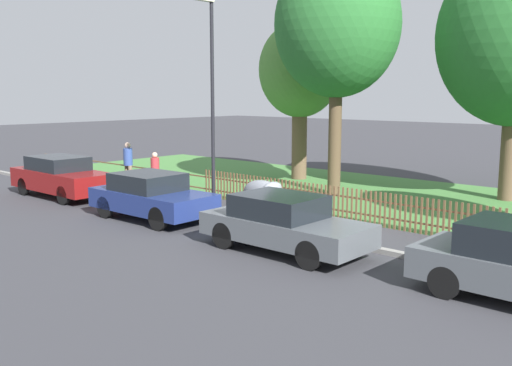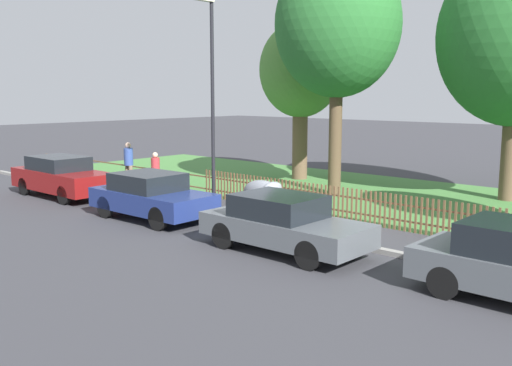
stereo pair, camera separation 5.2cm
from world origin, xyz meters
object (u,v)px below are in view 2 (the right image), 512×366
(covered_motorcycle, at_px, (264,194))
(tree_behind_motorcycle, at_px, (338,25))
(parked_car_navy_estate, at_px, (283,223))
(tree_nearest_kerb, at_px, (301,71))
(parked_car_silver_hatchback, at_px, (62,176))
(street_lamp, at_px, (210,83))
(parked_car_black_saloon, at_px, (151,196))
(pedestrian_by_lamp, at_px, (129,162))
(pedestrian_near_fence, at_px, (156,170))

(covered_motorcycle, distance_m, tree_behind_motorcycle, 7.11)
(parked_car_navy_estate, height_order, tree_nearest_kerb, tree_nearest_kerb)
(covered_motorcycle, relative_size, tree_behind_motorcycle, 0.21)
(tree_nearest_kerb, xyz_separation_m, tree_behind_motorcycle, (3.39, -2.23, 1.48))
(parked_car_silver_hatchback, relative_size, street_lamp, 0.69)
(parked_car_black_saloon, bearing_deg, pedestrian_by_lamp, 149.12)
(parked_car_black_saloon, bearing_deg, covered_motorcycle, 52.18)
(parked_car_black_saloon, distance_m, tree_nearest_kerb, 10.45)
(parked_car_navy_estate, relative_size, tree_behind_motorcycle, 0.47)
(street_lamp, bearing_deg, covered_motorcycle, 44.86)
(parked_car_navy_estate, xyz_separation_m, tree_nearest_kerb, (-6.97, 9.57, 3.99))
(tree_behind_motorcycle, xyz_separation_m, pedestrian_by_lamp, (-7.22, -4.10, -5.15))
(parked_car_silver_hatchback, height_order, pedestrian_by_lamp, pedestrian_by_lamp)
(tree_nearest_kerb, bearing_deg, parked_car_black_saloon, -79.36)
(tree_nearest_kerb, height_order, tree_behind_motorcycle, tree_behind_motorcycle)
(parked_car_navy_estate, bearing_deg, pedestrian_by_lamp, 162.87)
(covered_motorcycle, xyz_separation_m, tree_nearest_kerb, (-3.84, 6.70, 4.03))
(pedestrian_near_fence, xyz_separation_m, pedestrian_by_lamp, (-2.20, 0.35, 0.12))
(pedestrian_by_lamp, bearing_deg, covered_motorcycle, 1.17)
(pedestrian_near_fence, bearing_deg, pedestrian_by_lamp, 96.33)
(tree_nearest_kerb, bearing_deg, pedestrian_near_fence, -103.73)
(tree_nearest_kerb, distance_m, tree_behind_motorcycle, 4.32)
(tree_behind_motorcycle, bearing_deg, parked_car_navy_estate, -63.97)
(parked_car_silver_hatchback, bearing_deg, tree_nearest_kerb, 68.03)
(parked_car_silver_hatchback, relative_size, parked_car_black_saloon, 1.12)
(parked_car_black_saloon, bearing_deg, pedestrian_near_fence, 139.06)
(parked_car_silver_hatchback, distance_m, tree_nearest_kerb, 10.81)
(parked_car_navy_estate, xyz_separation_m, pedestrian_near_fence, (-8.60, 2.89, 0.20))
(tree_nearest_kerb, height_order, street_lamp, tree_nearest_kerb)
(pedestrian_near_fence, bearing_deg, parked_car_silver_hatchback, 158.07)
(parked_car_silver_hatchback, xyz_separation_m, covered_motorcycle, (7.53, 2.67, -0.10))
(tree_nearest_kerb, bearing_deg, parked_car_navy_estate, -53.93)
(parked_car_black_saloon, xyz_separation_m, street_lamp, (0.89, 1.63, 3.35))
(pedestrian_by_lamp, bearing_deg, street_lamp, -9.31)
(parked_car_silver_hatchback, xyz_separation_m, parked_car_black_saloon, (5.47, -0.12, -0.04))
(street_lamp, bearing_deg, parked_car_black_saloon, -118.60)
(parked_car_navy_estate, relative_size, pedestrian_by_lamp, 2.32)
(parked_car_black_saloon, height_order, pedestrian_by_lamp, pedestrian_by_lamp)
(parked_car_navy_estate, distance_m, tree_nearest_kerb, 12.49)
(pedestrian_near_fence, distance_m, pedestrian_by_lamp, 2.23)
(tree_nearest_kerb, relative_size, pedestrian_near_fence, 4.33)
(parked_car_black_saloon, relative_size, tree_behind_motorcycle, 0.46)
(parked_car_black_saloon, height_order, tree_behind_motorcycle, tree_behind_motorcycle)
(parked_car_silver_hatchback, bearing_deg, parked_car_navy_estate, -1.55)
(parked_car_silver_hatchback, bearing_deg, tree_behind_motorcycle, 44.78)
(pedestrian_by_lamp, bearing_deg, parked_car_silver_hatchback, -83.31)
(covered_motorcycle, bearing_deg, parked_car_silver_hatchback, -157.24)
(parked_car_silver_hatchback, distance_m, pedestrian_near_fence, 3.39)
(covered_motorcycle, bearing_deg, tree_nearest_kerb, 123.05)
(parked_car_black_saloon, distance_m, street_lamp, 3.83)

